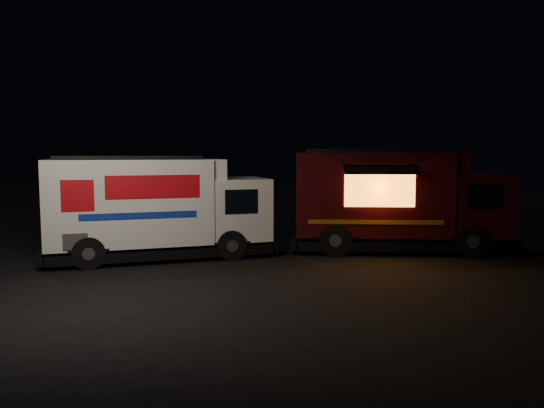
% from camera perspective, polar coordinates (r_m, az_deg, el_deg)
% --- Properties ---
extents(ground, '(80.00, 80.00, 0.00)m').
position_cam_1_polar(ground, '(14.66, -3.25, -7.37)').
color(ground, black).
rests_on(ground, ground).
extents(white_truck, '(7.41, 4.61, 3.18)m').
position_cam_1_polar(white_truck, '(16.81, -11.89, -0.32)').
color(white_truck, silver).
rests_on(white_truck, ground).
extents(red_truck, '(7.33, 2.79, 3.40)m').
position_cam_1_polar(red_truck, '(18.26, 13.48, 0.44)').
color(red_truck, '#33090F').
rests_on(red_truck, ground).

